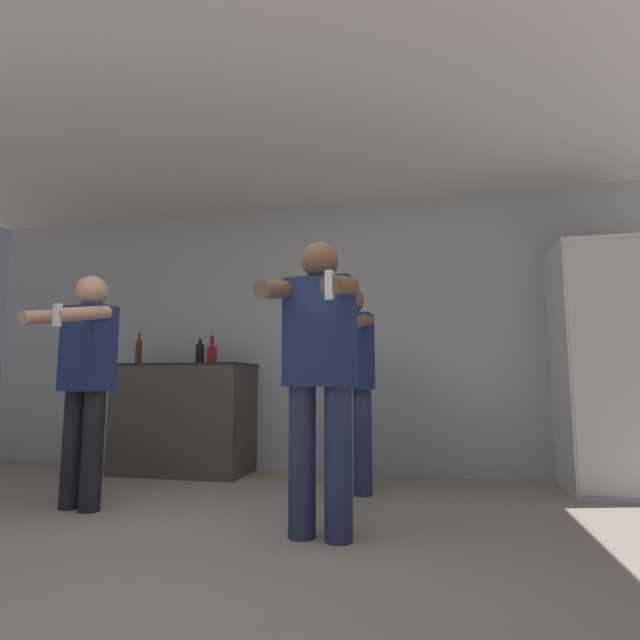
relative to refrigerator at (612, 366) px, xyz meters
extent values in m
plane|color=gray|center=(-2.50, -2.51, -0.95)|extent=(14.00, 14.00, 0.00)
cube|color=#B2B7BC|center=(-2.50, 0.36, 0.32)|extent=(7.00, 0.06, 2.55)
cube|color=silver|center=(-2.50, -1.09, 1.62)|extent=(7.00, 3.35, 0.05)
cube|color=white|center=(0.00, 0.01, 0.00)|extent=(0.77, 0.64, 1.91)
cube|color=silver|center=(0.00, -0.32, 0.00)|extent=(0.74, 0.01, 1.83)
cube|color=#47423D|center=(-3.61, 0.03, -0.46)|extent=(1.21, 0.60, 0.99)
cube|color=#272421|center=(-3.61, 0.03, 0.04)|extent=(1.24, 0.63, 0.01)
cylinder|color=black|center=(-3.48, 0.04, 0.13)|extent=(0.08, 0.08, 0.18)
cylinder|color=black|center=(-3.48, 0.04, 0.25)|extent=(0.03, 0.03, 0.06)
sphere|color=#B29933|center=(-3.48, 0.04, 0.28)|extent=(0.03, 0.03, 0.03)
cylinder|color=#563314|center=(-4.12, 0.04, 0.16)|extent=(0.06, 0.06, 0.23)
cylinder|color=#563314|center=(-4.12, 0.04, 0.30)|extent=(0.02, 0.02, 0.07)
sphere|color=black|center=(-4.12, 0.04, 0.34)|extent=(0.02, 0.02, 0.02)
cylinder|color=maroon|center=(-3.36, 0.04, 0.12)|extent=(0.09, 0.09, 0.16)
cylinder|color=maroon|center=(-3.36, 0.04, 0.25)|extent=(0.04, 0.04, 0.09)
sphere|color=maroon|center=(-3.36, 0.04, 0.29)|extent=(0.04, 0.04, 0.04)
cylinder|color=navy|center=(-2.06, -1.57, -0.55)|extent=(0.15, 0.15, 0.80)
cylinder|color=navy|center=(-1.85, -1.59, -0.55)|extent=(0.15, 0.15, 0.80)
cube|color=navy|center=(-1.96, -1.58, 0.15)|extent=(0.39, 0.24, 0.60)
sphere|color=brown|center=(-1.96, -1.58, 0.55)|extent=(0.21, 0.21, 0.21)
cylinder|color=brown|center=(-2.15, -1.75, 0.36)|extent=(0.14, 0.41, 0.16)
cylinder|color=brown|center=(-1.80, -1.79, 0.36)|extent=(0.14, 0.41, 0.16)
cube|color=white|center=(-1.82, -1.97, 0.33)|extent=(0.04, 0.04, 0.14)
cylinder|color=black|center=(-3.71, -1.31, -0.57)|extent=(0.13, 0.13, 0.77)
cylinder|color=black|center=(-3.54, -1.34, -0.57)|extent=(0.13, 0.13, 0.77)
cube|color=navy|center=(-3.62, -1.32, 0.10)|extent=(0.36, 0.26, 0.57)
sphere|color=tan|center=(-3.62, -1.32, 0.49)|extent=(0.21, 0.21, 0.21)
cylinder|color=tan|center=(-3.81, -1.48, 0.30)|extent=(0.16, 0.40, 0.15)
cylinder|color=tan|center=(-3.51, -1.54, 0.30)|extent=(0.16, 0.40, 0.15)
cube|color=white|center=(-3.55, -1.72, 0.27)|extent=(0.04, 0.04, 0.14)
cylinder|color=navy|center=(-2.05, -0.46, -0.57)|extent=(0.14, 0.14, 0.77)
cylinder|color=navy|center=(-1.88, -0.49, -0.57)|extent=(0.14, 0.14, 0.77)
cube|color=navy|center=(-1.97, -0.48, 0.11)|extent=(0.36, 0.25, 0.58)
sphere|color=brown|center=(-1.97, -0.48, 0.51)|extent=(0.22, 0.22, 0.22)
cylinder|color=brown|center=(-2.15, -0.65, 0.31)|extent=(0.15, 0.42, 0.15)
cylinder|color=brown|center=(-1.84, -0.70, 0.31)|extent=(0.15, 0.42, 0.15)
cube|color=white|center=(-1.88, -0.90, 0.28)|extent=(0.04, 0.04, 0.14)
camera|label=1|loc=(-1.34, -4.26, -0.13)|focal=28.00mm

